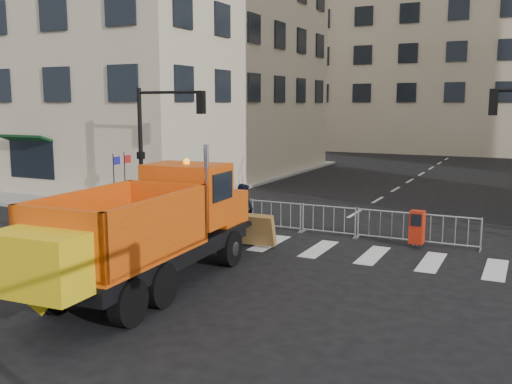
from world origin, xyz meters
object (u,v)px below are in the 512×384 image
at_px(cop_b, 242,211).
at_px(plow_truck, 147,227).
at_px(cop_a, 235,212).
at_px(worker, 166,197).
at_px(newspaper_box, 417,227).
at_px(cop_c, 209,212).

bearing_deg(cop_b, plow_truck, 99.93).
height_order(plow_truck, cop_b, plow_truck).
distance_m(cop_a, worker, 3.50).
distance_m(worker, newspaper_box, 9.82).
relative_size(plow_truck, cop_b, 4.85).
bearing_deg(cop_a, plow_truck, 80.47).
relative_size(plow_truck, worker, 5.33).
bearing_deg(worker, cop_c, -40.87).
xyz_separation_m(cop_b, worker, (-4.02, 1.11, 0.06)).
bearing_deg(cop_a, newspaper_box, 170.13).
distance_m(plow_truck, cop_c, 6.11).
bearing_deg(newspaper_box, worker, -174.31).
relative_size(cop_a, worker, 0.92).
bearing_deg(cop_a, worker, -27.80).
bearing_deg(newspaper_box, plow_truck, -122.17).
bearing_deg(plow_truck, cop_a, 5.22).
relative_size(cop_b, cop_c, 1.11).
bearing_deg(newspaper_box, cop_a, -168.01).
bearing_deg(cop_c, cop_b, 129.71).
relative_size(plow_truck, newspaper_box, 8.73).
bearing_deg(cop_c, cop_a, 166.45).
xyz_separation_m(cop_b, newspaper_box, (5.80, 1.41, -0.29)).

